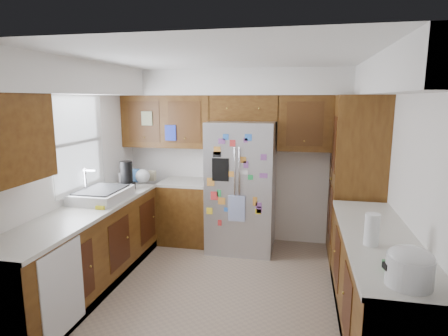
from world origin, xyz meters
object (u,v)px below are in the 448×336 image
at_px(fridge, 242,186).
at_px(rice_cooker, 410,266).
at_px(paper_towel, 372,229).
at_px(pantry, 356,180).

relative_size(fridge, rice_cooker, 5.95).
bearing_deg(paper_towel, pantry, 86.38).
bearing_deg(pantry, paper_towel, -93.62).
bearing_deg(pantry, rice_cooker, -90.01).
bearing_deg(rice_cooker, fridge, 120.13).
height_order(fridge, paper_towel, fridge).
xyz_separation_m(pantry, fridge, (-1.50, 0.05, -0.17)).
distance_m(pantry, rice_cooker, 2.53).
xyz_separation_m(pantry, paper_towel, (-0.12, -1.87, -0.02)).
relative_size(fridge, paper_towel, 6.76).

